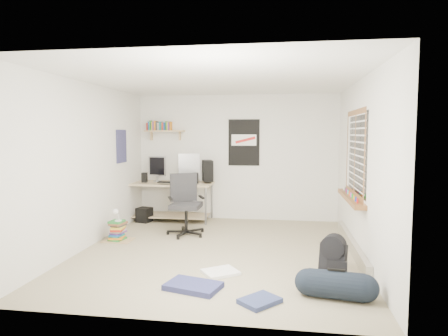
# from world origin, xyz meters

# --- Properties ---
(floor) EXTENTS (4.00, 4.50, 0.01)m
(floor) POSITION_xyz_m (0.00, 0.00, -0.01)
(floor) COLOR gray
(floor) RESTS_ON ground
(ceiling) EXTENTS (4.00, 4.50, 0.01)m
(ceiling) POSITION_xyz_m (0.00, 0.00, 2.50)
(ceiling) COLOR white
(ceiling) RESTS_ON ground
(back_wall) EXTENTS (4.00, 0.01, 2.50)m
(back_wall) POSITION_xyz_m (0.00, 2.25, 1.25)
(back_wall) COLOR silver
(back_wall) RESTS_ON ground
(left_wall) EXTENTS (0.01, 4.50, 2.50)m
(left_wall) POSITION_xyz_m (-2.00, 0.00, 1.25)
(left_wall) COLOR silver
(left_wall) RESTS_ON ground
(right_wall) EXTENTS (0.01, 4.50, 2.50)m
(right_wall) POSITION_xyz_m (2.00, 0.00, 1.25)
(right_wall) COLOR silver
(right_wall) RESTS_ON ground
(desk) EXTENTS (1.90, 1.28, 0.80)m
(desk) POSITION_xyz_m (-1.32, 1.91, 0.36)
(desk) COLOR tan
(desk) RESTS_ON floor
(monitor_left) EXTENTS (0.37, 0.14, 0.40)m
(monitor_left) POSITION_xyz_m (-1.57, 1.97, 0.99)
(monitor_left) COLOR #A7A7AC
(monitor_left) RESTS_ON desk
(monitor_right) EXTENTS (0.43, 0.24, 0.46)m
(monitor_right) POSITION_xyz_m (-0.89, 1.86, 1.02)
(monitor_right) COLOR #AFAEB4
(monitor_right) RESTS_ON desk
(pc_tower) EXTENTS (0.29, 0.43, 0.41)m
(pc_tower) POSITION_xyz_m (-0.55, 2.00, 1.00)
(pc_tower) COLOR black
(pc_tower) RESTS_ON desk
(keyboard) EXTENTS (0.40, 0.15, 0.02)m
(keyboard) POSITION_xyz_m (-1.23, 1.59, 0.81)
(keyboard) COLOR black
(keyboard) RESTS_ON desk
(speaker_left) EXTENTS (0.10, 0.10, 0.19)m
(speaker_left) POSITION_xyz_m (-1.70, 1.59, 0.89)
(speaker_left) COLOR black
(speaker_left) RESTS_ON desk
(speaker_right) EXTENTS (0.12, 0.12, 0.20)m
(speaker_right) POSITION_xyz_m (-0.70, 1.59, 0.90)
(speaker_right) COLOR black
(speaker_right) RESTS_ON desk
(office_chair) EXTENTS (0.91, 0.91, 1.05)m
(office_chair) POSITION_xyz_m (-0.70, 0.85, 0.49)
(office_chair) COLOR #262629
(office_chair) RESTS_ON floor
(wall_shelf) EXTENTS (0.80, 0.22, 0.24)m
(wall_shelf) POSITION_xyz_m (-1.45, 2.14, 1.78)
(wall_shelf) COLOR tan
(wall_shelf) RESTS_ON back_wall
(poster_back_wall) EXTENTS (0.62, 0.03, 0.92)m
(poster_back_wall) POSITION_xyz_m (0.15, 2.23, 1.55)
(poster_back_wall) COLOR black
(poster_back_wall) RESTS_ON back_wall
(poster_left_wall) EXTENTS (0.02, 0.42, 0.60)m
(poster_left_wall) POSITION_xyz_m (-1.99, 1.20, 1.50)
(poster_left_wall) COLOR navy
(poster_left_wall) RESTS_ON left_wall
(window) EXTENTS (0.10, 1.50, 1.26)m
(window) POSITION_xyz_m (1.95, 0.30, 1.45)
(window) COLOR brown
(window) RESTS_ON right_wall
(baseboard_heater) EXTENTS (0.08, 2.50, 0.18)m
(baseboard_heater) POSITION_xyz_m (1.96, 0.30, 0.09)
(baseboard_heater) COLOR #B7B2A8
(baseboard_heater) RESTS_ON floor
(backpack) EXTENTS (0.37, 0.33, 0.41)m
(backpack) POSITION_xyz_m (1.55, -0.83, 0.20)
(backpack) COLOR black
(backpack) RESTS_ON floor
(duffel_bag) EXTENTS (0.34, 0.34, 0.58)m
(duffel_bag) POSITION_xyz_m (1.50, -1.49, 0.14)
(duffel_bag) COLOR black
(duffel_bag) RESTS_ON floor
(tshirt) EXTENTS (0.53, 0.52, 0.04)m
(tshirt) POSITION_xyz_m (0.18, -0.94, 0.02)
(tshirt) COLOR white
(tshirt) RESTS_ON floor
(jeans_a) EXTENTS (0.68, 0.52, 0.07)m
(jeans_a) POSITION_xyz_m (-0.05, -1.46, 0.03)
(jeans_a) COLOR navy
(jeans_a) RESTS_ON floor
(jeans_b) EXTENTS (0.48, 0.49, 0.05)m
(jeans_b) POSITION_xyz_m (0.72, -1.73, 0.03)
(jeans_b) COLOR navy
(jeans_b) RESTS_ON floor
(book_stack) EXTENTS (0.54, 0.48, 0.32)m
(book_stack) POSITION_xyz_m (-1.70, 0.31, 0.15)
(book_stack) COLOR brown
(book_stack) RESTS_ON floor
(desk_lamp) EXTENTS (0.11, 0.18, 0.18)m
(desk_lamp) POSITION_xyz_m (-1.68, 0.29, 0.38)
(desk_lamp) COLOR white
(desk_lamp) RESTS_ON book_stack
(subwoofer) EXTENTS (0.31, 0.31, 0.28)m
(subwoofer) POSITION_xyz_m (-1.75, 1.69, 0.14)
(subwoofer) COLOR black
(subwoofer) RESTS_ON floor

